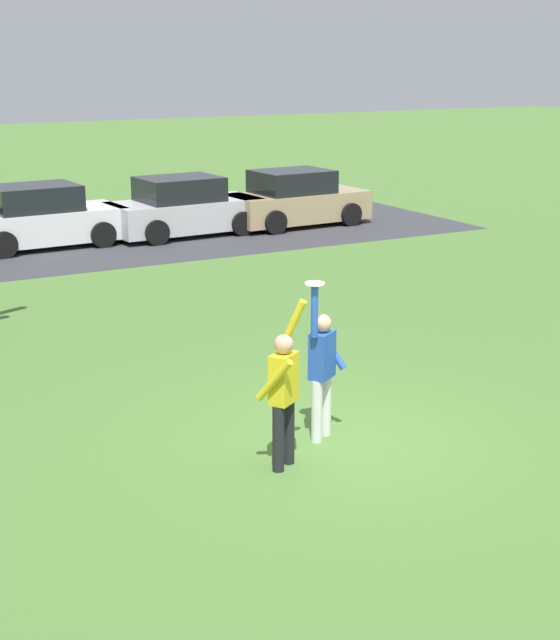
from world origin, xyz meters
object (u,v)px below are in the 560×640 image
(person_catcher, at_px, (322,365))
(parked_car_white, at_px, (40,219))
(frisbee_disc, at_px, (315,283))
(parked_car_silver, at_px, (184,209))
(person_defender, at_px, (284,390))
(parked_car_tan, at_px, (295,200))

(person_catcher, xyz_separation_m, parked_car_white, (0.31, 14.29, -0.25))
(person_catcher, bearing_deg, frisbee_disc, -0.00)
(frisbee_disc, relative_size, parked_car_silver, 0.06)
(frisbee_disc, distance_m, parked_car_silver, 14.87)
(person_catcher, distance_m, frisbee_disc, 1.13)
(person_defender, distance_m, parked_car_white, 14.88)
(person_defender, relative_size, parked_car_white, 0.49)
(person_catcher, xyz_separation_m, person_defender, (-0.86, -0.55, -0.00))
(parked_car_tan, bearing_deg, person_catcher, -121.54)
(parked_car_white, xyz_separation_m, parked_car_tan, (7.27, -0.37, 0.00))
(parked_car_silver, bearing_deg, person_defender, -111.96)
(person_defender, height_order, parked_car_tan, person_defender)
(parked_car_white, bearing_deg, person_defender, -97.48)
(person_defender, distance_m, frisbee_disc, 1.36)
(frisbee_disc, bearing_deg, parked_car_tan, 61.05)
(frisbee_disc, distance_m, parked_car_tan, 16.10)
(parked_car_silver, bearing_deg, parked_car_tan, -4.95)
(person_defender, bearing_deg, person_catcher, 0.00)
(parked_car_white, relative_size, parked_car_silver, 1.00)
(parked_car_white, distance_m, parked_car_tan, 7.28)
(frisbee_disc, height_order, parked_car_silver, frisbee_disc)
(person_catcher, distance_m, parked_car_white, 14.29)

